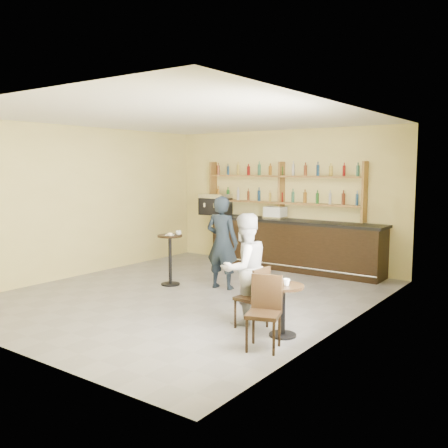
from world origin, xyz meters
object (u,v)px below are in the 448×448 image
Objects in this scene: man_main at (222,242)px; chair_west at (251,297)px; espresso_machine at (216,204)px; patron_second at (244,268)px; pedestal_table at (170,260)px; cafe_table at (283,311)px; chair_south at (263,314)px; pastry_case at (275,213)px; bar_counter at (294,245)px.

chair_west is at bearing 128.86° from man_main.
espresso_machine is 5.58m from chair_west.
man_main reaches higher than patron_second.
pedestal_table is 1.38× the size of cafe_table.
chair_south is at bearing -30.21° from pedestal_table.
patron_second is at bearing -74.68° from pastry_case.
espresso_machine is at bearing 135.88° from cafe_table.
man_main reaches higher than chair_south.
patron_second reaches higher than cafe_table.
cafe_table is (2.02, -4.12, -0.21)m from bar_counter.
chair_west is at bearing -25.31° from pedestal_table.
pastry_case is at bearing -9.62° from espresso_machine.
man_main reaches higher than chair_west.
patron_second is at bearing 166.00° from cafe_table.
bar_counter reaches higher than pedestal_table.
espresso_machine reaches higher than chair_south.
bar_counter is at bearing -8.69° from pastry_case.
chair_west reaches higher than cafe_table.
patron_second is (-0.22, 0.14, 0.38)m from chair_west.
bar_counter is 2.35× the size of man_main.
espresso_machine reaches higher than pastry_case.
patron_second is at bearing -118.62° from chair_west.
cafe_table is 0.77× the size of chair_south.
man_main is 3.34m from chair_south.
cafe_table is at bearing -22.26° from pedestal_table.
cafe_table is at bearing 76.41° from chair_south.
bar_counter is at bearing -143.02° from patron_second.
chair_west is (1.47, -4.07, -0.12)m from bar_counter.
pastry_case is 0.49× the size of chair_south.
bar_counter is 5.73× the size of espresso_machine.
chair_south is (2.07, -4.72, -0.10)m from bar_counter.
cafe_table is 0.61m from chair_south.
bar_counter is 2.38m from espresso_machine.
pastry_case is 2.43m from man_main.
patron_second is at bearing -24.60° from pedestal_table.
bar_counter is 4.45× the size of chair_south.
bar_counter reaches higher than cafe_table.
pastry_case is 4.92m from cafe_table.
pastry_case reaches higher than pedestal_table.
patron_second is (1.53, -1.54, -0.07)m from man_main.
patron_second is (-0.77, 0.19, 0.47)m from cafe_table.
espresso_machine is 1.01× the size of cafe_table.
chair_south is (0.60, -0.65, 0.02)m from chair_west.
chair_south is at bearing -85.24° from cafe_table.
pastry_case is (1.73, 0.00, -0.12)m from espresso_machine.
patron_second reaches higher than bar_counter.
patron_second is (-0.82, 0.79, 0.36)m from chair_south.
bar_counter is 4.33m from chair_west.
patron_second reaches higher than chair_west.
pedestal_table is 1.06× the size of chair_south.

